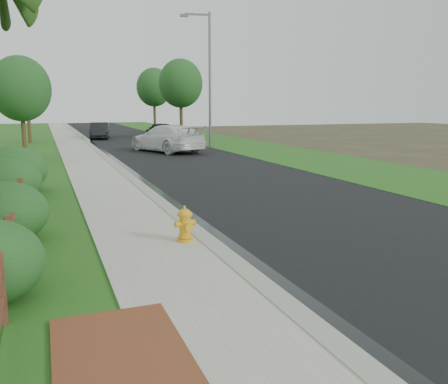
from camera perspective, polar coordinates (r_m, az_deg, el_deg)
name	(u,v)px	position (r m, az deg, el deg)	size (l,w,h in m)	color
ground	(250,301)	(7.76, 3.13, -13.01)	(120.00, 120.00, 0.00)	#352F1D
road	(135,141)	(42.28, -10.62, 6.08)	(8.00, 90.00, 0.02)	black
curb	(85,141)	(41.74, -16.33, 5.86)	(0.40, 90.00, 0.12)	gray
wet_gutter	(90,142)	(41.77, -15.84, 5.83)	(0.50, 90.00, 0.00)	black
sidewalk	(69,142)	(41.66, -18.12, 5.74)	(2.20, 90.00, 0.10)	#9D9589
grass_strip	(45,143)	(41.61, -20.74, 5.55)	(1.60, 90.00, 0.06)	#255016
verge_far	(210,139)	(44.04, -1.70, 6.44)	(6.00, 90.00, 0.04)	#255016
brick_patch	(120,354)	(6.32, -12.40, -18.50)	(1.60, 2.40, 0.11)	brown
ranch_fence	(19,203)	(13.15, -23.44, -1.26)	(0.12, 16.92, 1.10)	#4C2719
fire_hydrant	(185,225)	(10.55, -4.71, -3.98)	(0.52, 0.42, 0.80)	gold
white_suv	(167,138)	(31.76, -6.89, 6.44)	(2.51, 6.17, 1.79)	white
dark_car_mid	(160,130)	(44.36, -7.71, 7.35)	(1.78, 4.43, 1.51)	black
dark_car_far	(100,131)	(45.42, -14.73, 7.16)	(1.57, 4.49, 1.48)	black
streetlight	(207,72)	(35.40, -2.02, 14.23)	(2.21, 0.57, 9.60)	slate
shrub_b	(1,213)	(11.64, -25.25, -2.33)	(2.05, 2.05, 1.43)	#19481D
shrub_c	(8,181)	(16.30, -24.53, 1.16)	(2.01, 2.01, 1.45)	#19481D
shrub_d	(10,170)	(18.04, -24.34, 2.38)	(2.49, 2.49, 1.70)	#19481D
tree_near_left	(21,89)	(28.77, -23.28, 11.33)	(3.24, 3.24, 5.75)	#3E3019
tree_mid_left	(26,86)	(41.56, -22.69, 11.69)	(3.70, 3.70, 6.62)	#3E3019
tree_mid_right	(181,84)	(43.96, -5.24, 12.87)	(3.96, 3.96, 7.18)	#3E3019
tree_far_right	(154,87)	(54.57, -8.42, 12.34)	(3.88, 3.88, 7.16)	#3E3019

